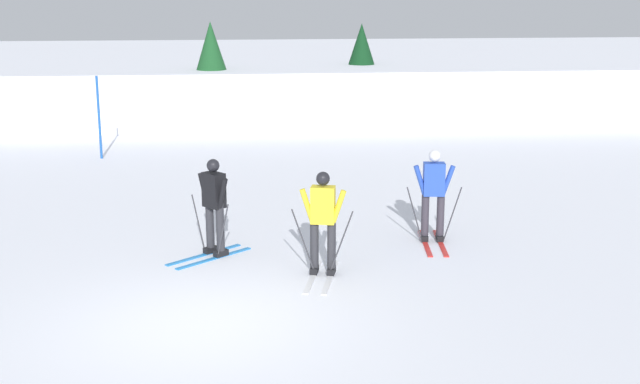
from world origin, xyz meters
The scene contains 8 objects.
ground_plane centered at (0.00, 0.00, 0.00)m, with size 120.00×120.00×0.00m, color white.
far_snow_ridge centered at (0.00, 18.24, 0.93)m, with size 80.00×6.13×1.86m, color white.
skier_black centered at (0.12, 3.00, 0.92)m, with size 1.46×1.32×1.71m.
skier_yellow centered at (1.89, 1.86, 0.96)m, with size 0.98×1.64×1.71m.
skier_blue centered at (4.06, 3.47, 0.96)m, with size 1.00×1.63×1.71m.
trail_marker_pole centered at (-3.14, 11.66, 1.11)m, with size 0.07×0.07×2.22m, color #1E56AD.
conifer_far_left centered at (-0.27, 16.70, 2.06)m, with size 1.68×1.68×3.41m.
conifer_far_right centered at (4.85, 18.04, 1.96)m, with size 1.67×1.67×3.26m.
Camera 1 is at (0.59, -11.06, 4.62)m, focal length 47.25 mm.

